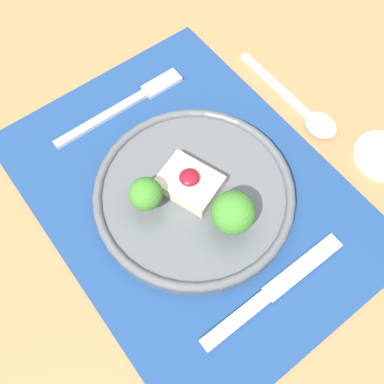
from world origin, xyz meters
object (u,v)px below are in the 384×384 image
at_px(dinner_plate, 193,196).
at_px(knife, 264,298).
at_px(fork, 129,103).
at_px(spoon, 308,114).

bearing_deg(dinner_plate, knife, -3.94).
xyz_separation_m(dinner_plate, fork, (-0.18, 0.02, -0.01)).
relative_size(dinner_plate, spoon, 1.34).
bearing_deg(knife, dinner_plate, 175.21).
height_order(dinner_plate, fork, dinner_plate).
bearing_deg(fork, knife, -4.21).
xyz_separation_m(dinner_plate, spoon, (-0.01, 0.21, -0.01)).
height_order(dinner_plate, knife, dinner_plate).
height_order(fork, knife, knife).
height_order(knife, spoon, spoon).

